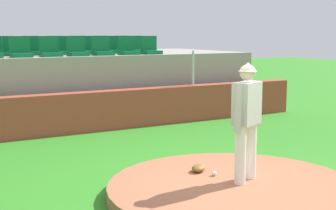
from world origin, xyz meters
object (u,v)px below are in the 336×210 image
object	(u,v)px
stadium_chair_4	(102,49)
fielding_glove	(198,168)
stadium_chair_15	(5,49)
stadium_chair_17	(56,48)
stadium_chair_9	(40,49)
stadium_chair_12	(113,48)
stadium_chair_6	(150,48)
stadium_chair_18	(79,47)
stadium_chair_20	(123,47)
stadium_chair_3	(77,50)
stadium_chair_19	(101,47)
stadium_chair_10	(66,49)
pitcher	(247,113)
stadium_chair_13	(136,48)
stadium_chair_16	(31,48)
stadium_chair_8	(13,50)
stadium_chair_2	(50,50)
baseball	(214,173)
stadium_chair_5	(128,49)
stadium_chair_11	(91,48)
stadium_chair_1	(21,51)

from	to	relation	value
stadium_chair_4	fielding_glove	bearing A→B (deg)	82.40
stadium_chair_15	stadium_chair_17	size ratio (longest dim) A/B	1.00
stadium_chair_9	stadium_chair_12	xyz separation A→B (m)	(2.09, 0.00, 0.00)
stadium_chair_4	stadium_chair_6	distance (m)	1.43
stadium_chair_6	stadium_chair_18	bearing A→B (deg)	-52.05
stadium_chair_4	stadium_chair_20	world-z (taller)	same
stadium_chair_17	stadium_chair_9	bearing A→B (deg)	51.42
stadium_chair_3	stadium_chair_19	world-z (taller)	same
stadium_chair_10	stadium_chair_17	xyz separation A→B (m)	(0.01, 0.91, 0.00)
pitcher	stadium_chair_19	distance (m)	8.48
stadium_chair_6	stadium_chair_15	bearing A→B (deg)	-26.99
stadium_chair_9	stadium_chair_13	bearing A→B (deg)	179.76
stadium_chair_16	stadium_chair_18	xyz separation A→B (m)	(1.40, 0.01, 0.00)
stadium_chair_10	stadium_chair_8	bearing A→B (deg)	-0.48
fielding_glove	stadium_chair_16	xyz separation A→B (m)	(-0.61, 7.60, 1.67)
stadium_chair_8	stadium_chair_16	bearing A→B (deg)	-127.75
stadium_chair_2	stadium_chair_6	bearing A→B (deg)	179.60
stadium_chair_4	stadium_chair_15	world-z (taller)	same
stadium_chair_13	pitcher	bearing A→B (deg)	75.73
stadium_chair_4	stadium_chair_12	size ratio (longest dim) A/B	1.00
stadium_chair_3	baseball	bearing A→B (deg)	89.87
stadium_chair_9	stadium_chair_15	xyz separation A→B (m)	(-0.70, 0.87, 0.00)
baseball	stadium_chair_4	size ratio (longest dim) A/B	0.15
stadium_chair_6	stadium_chair_8	world-z (taller)	same
stadium_chair_4	stadium_chair_5	size ratio (longest dim) A/B	1.00
stadium_chair_5	stadium_chair_11	xyz separation A→B (m)	(-0.73, 0.88, 0.00)
stadium_chair_12	stadium_chair_2	bearing A→B (deg)	23.54
stadium_chair_10	stadium_chair_9	bearing A→B (deg)	-2.33
stadium_chair_11	stadium_chair_13	xyz separation A→B (m)	(1.43, 0.03, 0.00)
stadium_chair_1	fielding_glove	bearing A→B (deg)	102.77
stadium_chair_19	stadium_chair_20	bearing A→B (deg)	179.13
baseball	stadium_chair_5	distance (m)	6.50
stadium_chair_4	stadium_chair_8	world-z (taller)	same
baseball	stadium_chair_8	xyz separation A→B (m)	(-1.40, 7.01, 1.69)
stadium_chair_5	stadium_chair_6	world-z (taller)	same
stadium_chair_4	stadium_chair_13	size ratio (longest dim) A/B	1.00
stadium_chair_1	stadium_chair_3	world-z (taller)	same
pitcher	fielding_glove	distance (m)	1.25
stadium_chair_12	stadium_chair_9	bearing A→B (deg)	0.11
pitcher	stadium_chair_19	world-z (taller)	stadium_chair_19
stadium_chair_12	stadium_chair_20	size ratio (longest dim) A/B	1.00
stadium_chair_10	baseball	bearing A→B (deg)	89.99
stadium_chair_15	stadium_chair_19	size ratio (longest dim) A/B	1.00
stadium_chair_10	stadium_chair_12	xyz separation A→B (m)	(1.40, 0.03, 0.00)
stadium_chair_15	stadium_chair_19	xyz separation A→B (m)	(2.81, 0.04, 0.00)
stadium_chair_13	stadium_chair_19	xyz separation A→B (m)	(-0.73, 0.92, 0.00)
stadium_chair_8	stadium_chair_10	distance (m)	1.40
stadium_chair_19	stadium_chair_9	bearing A→B (deg)	23.28
stadium_chair_18	stadium_chair_5	bearing A→B (deg)	112.05
stadium_chair_19	stadium_chair_20	xyz separation A→B (m)	(0.71, -0.01, 0.00)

